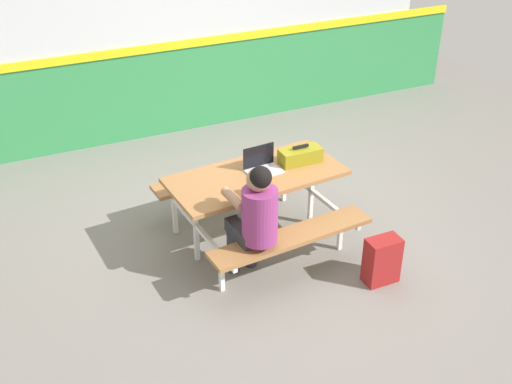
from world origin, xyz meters
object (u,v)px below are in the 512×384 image
at_px(picnic_table_main, 256,190).
at_px(toolbox_grey, 300,155).
at_px(student_nearer, 255,216).
at_px(backpack_dark, 381,260).
at_px(laptop_silver, 262,166).

distance_m(picnic_table_main, toolbox_grey, 0.54).
bearing_deg(toolbox_grey, student_nearer, -140.10).
relative_size(student_nearer, backpack_dark, 2.74).
height_order(toolbox_grey, backpack_dark, toolbox_grey).
height_order(picnic_table_main, student_nearer, student_nearer).
bearing_deg(toolbox_grey, picnic_table_main, -174.95).
bearing_deg(student_nearer, backpack_dark, -22.43).
xyz_separation_m(laptop_silver, backpack_dark, (0.67, -1.05, -0.57)).
bearing_deg(picnic_table_main, student_nearer, -114.92).
height_order(laptop_silver, backpack_dark, laptop_silver).
bearing_deg(picnic_table_main, toolbox_grey, 5.05).
bearing_deg(laptop_silver, student_nearer, -119.39).
distance_m(laptop_silver, backpack_dark, 1.37).
height_order(student_nearer, toolbox_grey, student_nearer).
bearing_deg(student_nearer, picnic_table_main, 65.08).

